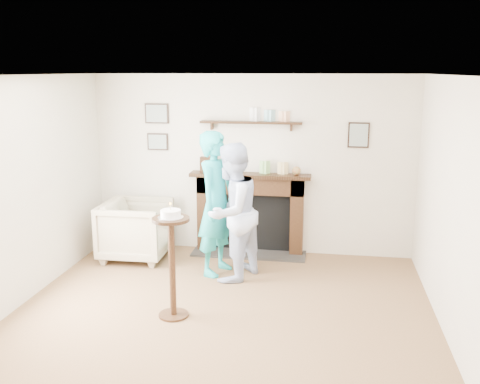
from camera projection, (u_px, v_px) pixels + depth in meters
name	position (u px, v px, depth m)	size (l,w,h in m)	color
ground	(215.00, 330.00, 5.36)	(5.00, 5.00, 0.00)	brown
room_shell	(227.00, 159.00, 5.66)	(4.54, 5.02, 2.52)	beige
armchair	(138.00, 258.00, 7.43)	(0.87, 0.89, 0.81)	#C1A98F
man	(232.00, 278.00, 6.71)	(0.83, 0.65, 1.71)	#CBDAFF
woman	(218.00, 272.00, 6.91)	(0.67, 0.44, 1.83)	teal
pedestal_table	(172.00, 247.00, 5.50)	(0.39, 0.39, 1.24)	black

